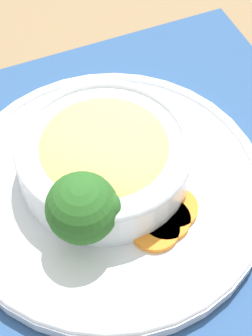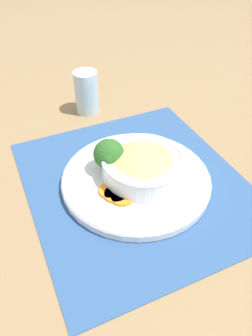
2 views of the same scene
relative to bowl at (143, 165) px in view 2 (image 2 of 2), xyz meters
The scene contains 9 objects.
ground_plane 0.05m from the bowl, 85.46° to the left, with size 4.00×4.00×0.00m, color #8C704C.
placemat 0.05m from the bowl, 85.46° to the left, with size 0.52×0.47×0.00m.
plate 0.04m from the bowl, 85.46° to the left, with size 0.32×0.32×0.02m.
bowl is the anchor object (origin of this frame).
broccoli_floret 0.08m from the bowl, 53.98° to the left, with size 0.07×0.07×0.08m.
carrot_slice_near 0.09m from the bowl, 102.95° to the left, with size 0.05×0.05×0.01m.
carrot_slice_middle 0.09m from the bowl, 113.62° to the left, with size 0.05×0.05×0.01m.
carrot_slice_far 0.09m from the bowl, 124.46° to the left, with size 0.05×0.05×0.01m.
water_glass 0.34m from the bowl, ahead, with size 0.07×0.07×0.12m.
Camera 2 is at (-0.47, 0.23, 0.50)m, focal length 35.00 mm.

